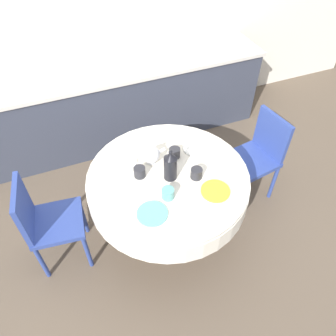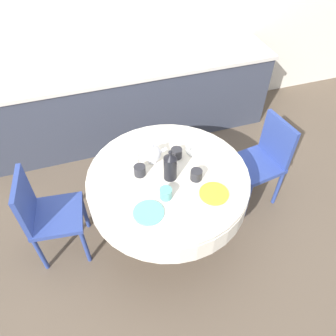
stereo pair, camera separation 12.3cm
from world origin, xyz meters
TOP-DOWN VIEW (x-y plane):
  - ground_plane at (0.00, 0.00)m, footprint 12.00×12.00m
  - wall_back at (0.00, 1.80)m, footprint 7.00×0.05m
  - kitchen_counter at (0.00, 1.47)m, footprint 3.24×0.64m
  - dining_table at (0.00, 0.00)m, footprint 1.26×1.26m
  - chair_left at (0.96, 0.14)m, footprint 0.45×0.45m
  - chair_right at (-0.96, 0.11)m, footprint 0.44×0.44m
  - plate_near_left at (-0.24, -0.30)m, footprint 0.22×0.22m
  - cup_near_left at (-0.08, -0.20)m, footprint 0.09×0.09m
  - plate_near_right at (0.26, -0.28)m, footprint 0.22×0.22m
  - cup_near_right at (0.19, -0.10)m, footprint 0.09×0.09m
  - plate_far_left at (-0.28, 0.26)m, footprint 0.22×0.22m
  - cup_far_left at (-0.20, 0.08)m, footprint 0.09×0.09m
  - plate_far_right at (0.33, 0.20)m, footprint 0.22×0.22m
  - cup_far_right at (0.13, 0.17)m, footprint 0.09×0.09m
  - coffee_carafe at (0.01, -0.02)m, footprint 0.10×0.10m
  - teapot at (-0.07, 0.19)m, footprint 0.19×0.14m

SIDE VIEW (x-z plane):
  - ground_plane at x=0.00m, z-range 0.00..0.00m
  - kitchen_counter at x=0.00m, z-range 0.00..0.89m
  - chair_left at x=0.96m, z-range 0.06..0.94m
  - chair_right at x=-0.96m, z-range 0.06..0.94m
  - dining_table at x=0.00m, z-range 0.24..0.97m
  - plate_near_left at x=-0.24m, z-range 0.73..0.74m
  - plate_near_right at x=0.26m, z-range 0.73..0.74m
  - plate_far_left at x=-0.28m, z-range 0.73..0.74m
  - plate_far_right at x=0.33m, z-range 0.73..0.74m
  - cup_near_left at x=-0.08m, z-range 0.73..0.81m
  - cup_near_right at x=0.19m, z-range 0.73..0.81m
  - cup_far_left at x=-0.20m, z-range 0.73..0.81m
  - cup_far_right at x=0.13m, z-range 0.73..0.81m
  - teapot at x=-0.07m, z-range 0.72..0.90m
  - coffee_carafe at x=0.01m, z-range 0.71..0.99m
  - wall_back at x=0.00m, z-range 0.00..2.60m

